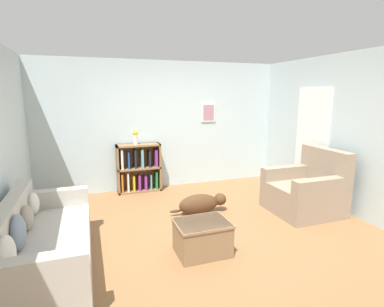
# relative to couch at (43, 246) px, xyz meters

# --- Properties ---
(ground_plane) EXTENTS (14.00, 14.00, 0.00)m
(ground_plane) POSITION_rel_couch_xyz_m (2.02, 0.44, -0.31)
(ground_plane) COLOR brown
(wall_back) EXTENTS (5.60, 0.13, 2.60)m
(wall_back) POSITION_rel_couch_xyz_m (2.02, 2.69, 0.99)
(wall_back) COLOR silver
(wall_back) RESTS_ON ground_plane
(wall_right) EXTENTS (0.16, 5.00, 2.60)m
(wall_right) POSITION_rel_couch_xyz_m (4.57, 0.46, 0.98)
(wall_right) COLOR silver
(wall_right) RESTS_ON ground_plane
(couch) EXTENTS (0.86, 1.99, 0.82)m
(couch) POSITION_rel_couch_xyz_m (0.00, 0.00, 0.00)
(couch) COLOR #ADA89E
(couch) RESTS_ON ground_plane
(bookshelf) EXTENTS (0.86, 0.28, 0.96)m
(bookshelf) POSITION_rel_couch_xyz_m (1.47, 2.49, 0.15)
(bookshelf) COLOR olive
(bookshelf) RESTS_ON ground_plane
(recliner_chair) EXTENTS (1.02, 1.01, 1.05)m
(recliner_chair) POSITION_rel_couch_xyz_m (3.91, 0.49, 0.05)
(recliner_chair) COLOR gray
(recliner_chair) RESTS_ON ground_plane
(coffee_table) EXTENTS (0.65, 0.50, 0.41)m
(coffee_table) POSITION_rel_couch_xyz_m (1.79, -0.20, -0.09)
(coffee_table) COLOR #846647
(coffee_table) RESTS_ON ground_plane
(dog) EXTENTS (0.97, 0.30, 0.33)m
(dog) POSITION_rel_couch_xyz_m (2.22, 0.97, -0.14)
(dog) COLOR #472D19
(dog) RESTS_ON ground_plane
(vase) EXTENTS (0.11, 0.11, 0.29)m
(vase) POSITION_rel_couch_xyz_m (1.42, 2.48, 0.82)
(vase) COLOR silver
(vase) RESTS_ON bookshelf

